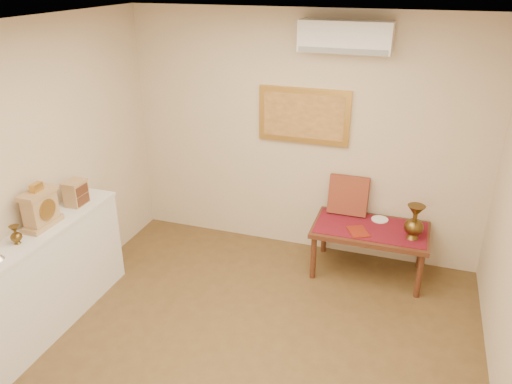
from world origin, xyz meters
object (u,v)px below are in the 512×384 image
at_px(brass_urn_tall, 415,218).
at_px(mantel_clock, 41,208).
at_px(low_table, 370,233).
at_px(wooden_chest, 76,193).
at_px(display_ledge, 40,284).

distance_m(brass_urn_tall, mantel_clock, 3.51).
xyz_separation_m(brass_urn_tall, low_table, (-0.42, 0.10, -0.29)).
bearing_deg(mantel_clock, brass_urn_tall, 27.38).
distance_m(wooden_chest, low_table, 3.01).
relative_size(brass_urn_tall, low_table, 0.37).
relative_size(mantel_clock, low_table, 0.34).
distance_m(brass_urn_tall, low_table, 0.52).
height_order(brass_urn_tall, mantel_clock, mantel_clock).
xyz_separation_m(wooden_chest, low_table, (2.68, 1.23, -0.62)).
bearing_deg(low_table, display_ledge, -144.90).
xyz_separation_m(display_ledge, wooden_chest, (-0.00, 0.65, 0.61)).
height_order(display_ledge, wooden_chest, wooden_chest).
bearing_deg(low_table, brass_urn_tall, -12.86).
xyz_separation_m(mantel_clock, wooden_chest, (0.00, 0.47, -0.05)).
height_order(brass_urn_tall, low_table, brass_urn_tall).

